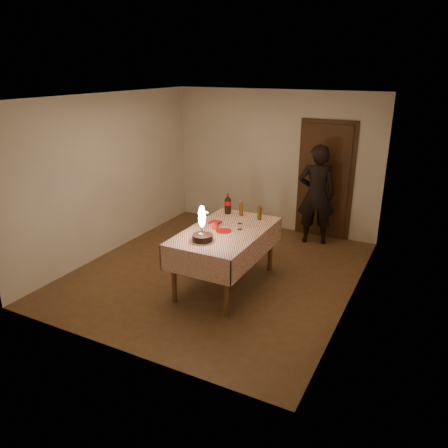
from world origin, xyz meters
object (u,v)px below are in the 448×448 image
at_px(birthday_cake, 202,232).
at_px(amber_bottle_right, 260,212).
at_px(red_cup, 215,225).
at_px(red_plate, 224,231).
at_px(clear_cup, 240,226).
at_px(dining_table, 226,238).
at_px(photographer, 316,195).
at_px(cola_bottle, 228,204).
at_px(amber_bottle_left, 241,208).

xyz_separation_m(birthday_cake, amber_bottle_right, (0.33, 1.11, -0.00)).
bearing_deg(red_cup, amber_bottle_right, 58.00).
xyz_separation_m(red_plate, clear_cup, (0.17, 0.16, 0.04)).
bearing_deg(red_cup, clear_cup, 22.01).
xyz_separation_m(dining_table, birthday_cake, (-0.09, -0.49, 0.23)).
relative_size(amber_bottle_right, photographer, 0.14).
bearing_deg(photographer, cola_bottle, -122.26).
height_order(birthday_cake, photographer, photographer).
relative_size(red_plate, amber_bottle_right, 0.86).
relative_size(dining_table, cola_bottle, 5.42).
height_order(amber_bottle_left, amber_bottle_right, same).
relative_size(birthday_cake, photographer, 0.27).
bearing_deg(amber_bottle_right, birthday_cake, -106.60).
xyz_separation_m(birthday_cake, amber_bottle_left, (0.02, 1.15, -0.00)).
height_order(red_plate, red_cup, red_cup).
bearing_deg(amber_bottle_right, amber_bottle_left, 173.60).
bearing_deg(amber_bottle_right, dining_table, -111.12).
xyz_separation_m(dining_table, red_plate, (-0.01, -0.05, 0.12)).
distance_m(birthday_cake, amber_bottle_left, 1.15).
xyz_separation_m(cola_bottle, photographer, (0.96, 1.52, -0.11)).
bearing_deg(amber_bottle_right, clear_cup, -98.57).
xyz_separation_m(cola_bottle, amber_bottle_left, (0.23, 0.00, -0.03)).
distance_m(cola_bottle, amber_bottle_right, 0.54).
distance_m(dining_table, red_cup, 0.23).
bearing_deg(red_cup, birthday_cake, -81.70).
height_order(birthday_cake, clear_cup, birthday_cake).
xyz_separation_m(amber_bottle_left, amber_bottle_right, (0.32, -0.04, 0.00)).
height_order(birthday_cake, red_plate, birthday_cake).
bearing_deg(red_plate, photographer, 73.43).
xyz_separation_m(red_plate, cola_bottle, (-0.30, 0.71, 0.15)).
distance_m(clear_cup, photographer, 2.12).
distance_m(red_plate, clear_cup, 0.24).
relative_size(dining_table, amber_bottle_left, 6.75).
height_order(cola_bottle, amber_bottle_left, cola_bottle).
height_order(dining_table, amber_bottle_right, amber_bottle_right).
bearing_deg(amber_bottle_right, red_plate, -110.06).
distance_m(cola_bottle, photographer, 1.80).
height_order(red_plate, photographer, photographer).
distance_m(dining_table, photographer, 2.28).
xyz_separation_m(red_cup, clear_cup, (0.32, 0.13, -0.01)).
distance_m(amber_bottle_right, photographer, 1.61).
height_order(birthday_cake, red_cup, birthday_cake).
xyz_separation_m(birthday_cake, clear_cup, (0.25, 0.60, -0.08)).
bearing_deg(birthday_cake, amber_bottle_right, 73.40).
bearing_deg(cola_bottle, amber_bottle_right, -3.72).
relative_size(red_cup, cola_bottle, 0.31).
relative_size(birthday_cake, red_plate, 2.19).
bearing_deg(cola_bottle, amber_bottle_left, 0.04).
bearing_deg(amber_bottle_left, red_cup, -97.18).
bearing_deg(red_plate, amber_bottle_right, 69.94).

